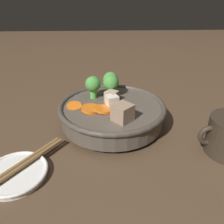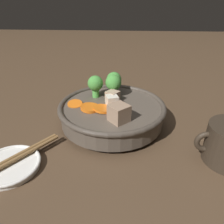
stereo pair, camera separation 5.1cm
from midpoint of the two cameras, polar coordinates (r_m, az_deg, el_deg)
name	(u,v)px [view 2 (the right image)]	position (r m, az deg, el deg)	size (l,w,h in m)	color
ground_plane	(112,124)	(0.53, 2.77, -3.32)	(3.00, 3.00, 0.00)	#4C3826
stirfry_bowl	(112,110)	(0.51, 2.81, 0.37)	(0.25, 0.25, 0.11)	#51473D
side_saucer	(10,166)	(0.43, -22.14, -12.97)	(0.11, 0.11, 0.01)	white
chopsticks_pair	(8,162)	(0.43, -22.37, -12.01)	(0.14, 0.18, 0.01)	olive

